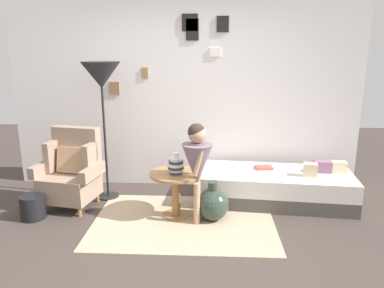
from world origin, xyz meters
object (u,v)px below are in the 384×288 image
(floor_lamp, at_px, (101,79))
(magazine_basket, at_px, (33,207))
(armchair, at_px, (72,171))
(daybed, at_px, (275,187))
(person_child, at_px, (197,161))
(side_table, at_px, (176,185))
(demijohn_near, at_px, (213,204))
(book_on_daybed, at_px, (264,167))
(vase_striped, at_px, (176,165))

(floor_lamp, height_order, magazine_basket, floor_lamp)
(armchair, relative_size, daybed, 0.49)
(floor_lamp, relative_size, person_child, 1.54)
(armchair, bearing_deg, side_table, -11.24)
(daybed, distance_m, demijohn_near, 0.97)
(armchair, distance_m, book_on_daybed, 2.43)
(side_table, bearing_deg, person_child, -31.41)
(book_on_daybed, bearing_deg, vase_striped, -149.62)
(daybed, relative_size, magazine_basket, 7.02)
(person_child, height_order, demijohn_near, person_child)
(vase_striped, bearing_deg, armchair, 167.78)
(armchair, xyz_separation_m, magazine_basket, (-0.34, -0.41, -0.30))
(daybed, bearing_deg, book_on_daybed, 135.34)
(vase_striped, bearing_deg, book_on_daybed, 30.38)
(person_child, bearing_deg, side_table, 148.59)
(magazine_basket, bearing_deg, demijohn_near, 1.85)
(armchair, height_order, daybed, armchair)
(vase_striped, xyz_separation_m, demijohn_near, (0.42, -0.05, -0.44))
(vase_striped, relative_size, person_child, 0.21)
(armchair, xyz_separation_m, book_on_daybed, (2.41, 0.35, -0.02))
(magazine_basket, bearing_deg, floor_lamp, 43.81)
(book_on_daybed, bearing_deg, armchair, -171.72)
(person_child, height_order, magazine_basket, person_child)
(daybed, distance_m, vase_striped, 1.39)
(magazine_basket, bearing_deg, armchair, 50.44)
(side_table, bearing_deg, floor_lamp, 151.15)
(daybed, relative_size, person_child, 1.72)
(daybed, bearing_deg, magazine_basket, -167.74)
(side_table, distance_m, floor_lamp, 1.59)
(side_table, height_order, person_child, person_child)
(side_table, relative_size, vase_striped, 2.45)
(floor_lamp, distance_m, book_on_daybed, 2.34)
(side_table, height_order, magazine_basket, side_table)
(demijohn_near, relative_size, magazine_basket, 1.64)
(side_table, bearing_deg, vase_striped, -77.72)
(book_on_daybed, bearing_deg, person_child, -137.68)
(person_child, xyz_separation_m, magazine_basket, (-1.90, 0.01, -0.59))
(armchair, distance_m, daybed, 2.56)
(vase_striped, bearing_deg, demijohn_near, -7.13)
(floor_lamp, xyz_separation_m, person_child, (1.20, -0.68, -0.82))
(daybed, xyz_separation_m, side_table, (-1.22, -0.48, 0.19))
(vase_striped, bearing_deg, person_child, -27.64)
(book_on_daybed, height_order, magazine_basket, book_on_daybed)
(side_table, xyz_separation_m, book_on_daybed, (1.09, 0.61, 0.03))
(book_on_daybed, relative_size, demijohn_near, 0.48)
(daybed, relative_size, demijohn_near, 4.27)
(floor_lamp, bearing_deg, book_on_daybed, 2.43)
(person_child, relative_size, magazine_basket, 4.09)
(vase_striped, bearing_deg, floor_lamp, 150.17)
(armchair, bearing_deg, magazine_basket, -129.56)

